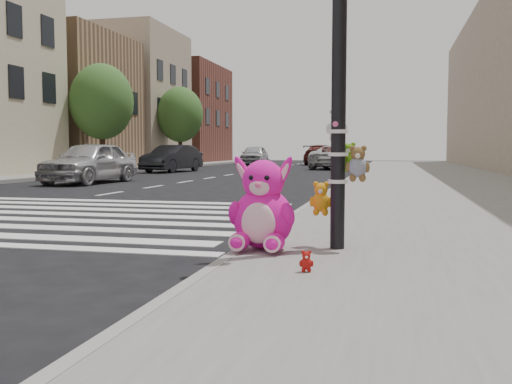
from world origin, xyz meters
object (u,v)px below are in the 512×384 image
(car_silver_far, at_px, (90,162))
(car_dark_far, at_px, (172,158))
(pink_bunny, at_px, (263,211))
(car_white_near, at_px, (336,157))
(red_teddy, at_px, (306,261))
(signal_pole, at_px, (340,98))

(car_silver_far, height_order, car_dark_far, car_silver_far)
(pink_bunny, bearing_deg, car_white_near, 94.30)
(car_silver_far, bearing_deg, red_teddy, -51.57)
(pink_bunny, relative_size, red_teddy, 5.36)
(signal_pole, distance_m, pink_bunny, 1.50)
(pink_bunny, relative_size, car_dark_far, 0.23)
(red_teddy, bearing_deg, car_dark_far, 100.49)
(signal_pole, distance_m, red_teddy, 2.05)
(car_dark_far, bearing_deg, car_white_near, 46.52)
(signal_pole, bearing_deg, red_teddy, -97.18)
(car_silver_far, xyz_separation_m, car_white_near, (7.37, 17.17, -0.03))
(pink_bunny, distance_m, red_teddy, 1.28)
(signal_pole, relative_size, car_dark_far, 0.89)
(car_dark_far, relative_size, car_white_near, 0.84)
(car_silver_far, bearing_deg, signal_pole, -48.37)
(pink_bunny, distance_m, car_dark_far, 25.41)
(car_silver_far, height_order, car_white_near, car_silver_far)
(car_white_near, bearing_deg, car_silver_far, 73.87)
(signal_pole, bearing_deg, pink_bunny, -162.30)
(signal_pole, relative_size, car_silver_far, 0.88)
(pink_bunny, height_order, car_dark_far, car_dark_far)
(pink_bunny, xyz_separation_m, car_white_near, (-2.03, 30.00, 0.17))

